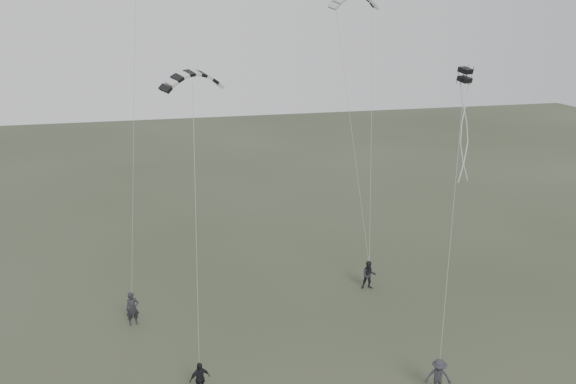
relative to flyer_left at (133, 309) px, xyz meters
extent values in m
plane|color=#303525|center=(7.58, -5.77, -0.97)|extent=(140.00, 140.00, 0.00)
imported|color=#222227|center=(0.00, 0.00, 0.00)|extent=(0.79, 0.61, 1.95)
imported|color=black|center=(14.43, 0.98, -0.05)|extent=(1.03, 0.88, 1.86)
imported|color=black|center=(3.14, -7.03, -0.13)|extent=(1.07, 0.69, 1.69)
imported|color=#29292F|center=(13.74, -9.50, -0.07)|extent=(1.34, 1.07, 1.82)
camera|label=1|loc=(2.06, -29.07, 15.82)|focal=35.00mm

